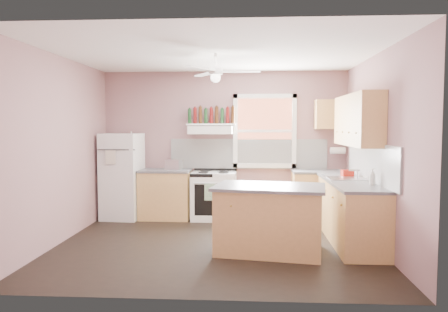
# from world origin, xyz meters

# --- Properties ---
(floor) EXTENTS (4.50, 4.50, 0.00)m
(floor) POSITION_xyz_m (0.00, 0.00, 0.00)
(floor) COLOR black
(floor) RESTS_ON ground
(ceiling) EXTENTS (4.50, 4.50, 0.00)m
(ceiling) POSITION_xyz_m (0.00, 0.00, 2.70)
(ceiling) COLOR white
(ceiling) RESTS_ON ground
(wall_back) EXTENTS (4.50, 0.05, 2.70)m
(wall_back) POSITION_xyz_m (0.00, 2.02, 1.35)
(wall_back) COLOR #8B6466
(wall_back) RESTS_ON ground
(wall_right) EXTENTS (0.05, 4.00, 2.70)m
(wall_right) POSITION_xyz_m (2.27, 0.00, 1.35)
(wall_right) COLOR #8B6466
(wall_right) RESTS_ON ground
(wall_left) EXTENTS (0.05, 4.00, 2.70)m
(wall_left) POSITION_xyz_m (-2.27, 0.00, 1.35)
(wall_left) COLOR #8B6466
(wall_left) RESTS_ON ground
(backsplash_back) EXTENTS (2.90, 0.03, 0.55)m
(backsplash_back) POSITION_xyz_m (0.45, 1.99, 1.18)
(backsplash_back) COLOR white
(backsplash_back) RESTS_ON wall_back
(backsplash_right) EXTENTS (0.03, 2.60, 0.55)m
(backsplash_right) POSITION_xyz_m (2.23, 0.30, 1.18)
(backsplash_right) COLOR white
(backsplash_right) RESTS_ON wall_right
(window_view) EXTENTS (1.00, 0.02, 1.20)m
(window_view) POSITION_xyz_m (0.75, 1.98, 1.60)
(window_view) COLOR brown
(window_view) RESTS_ON wall_back
(window_frame) EXTENTS (1.16, 0.07, 1.36)m
(window_frame) POSITION_xyz_m (0.75, 1.96, 1.60)
(window_frame) COLOR white
(window_frame) RESTS_ON wall_back
(refrigerator) EXTENTS (0.71, 0.69, 1.56)m
(refrigerator) POSITION_xyz_m (-1.84, 1.64, 0.78)
(refrigerator) COLOR white
(refrigerator) RESTS_ON floor
(base_cabinet_left) EXTENTS (0.90, 0.60, 0.86)m
(base_cabinet_left) POSITION_xyz_m (-1.06, 1.70, 0.43)
(base_cabinet_left) COLOR tan
(base_cabinet_left) RESTS_ON floor
(counter_left) EXTENTS (0.92, 0.62, 0.04)m
(counter_left) POSITION_xyz_m (-1.06, 1.70, 0.88)
(counter_left) COLOR #515053
(counter_left) RESTS_ON base_cabinet_left
(toaster) EXTENTS (0.31, 0.23, 0.18)m
(toaster) POSITION_xyz_m (-0.90, 1.67, 0.99)
(toaster) COLOR silver
(toaster) RESTS_ON counter_left
(stove) EXTENTS (0.80, 0.64, 0.86)m
(stove) POSITION_xyz_m (-0.17, 1.70, 0.43)
(stove) COLOR white
(stove) RESTS_ON floor
(range_hood) EXTENTS (0.78, 0.50, 0.14)m
(range_hood) POSITION_xyz_m (-0.23, 1.75, 1.62)
(range_hood) COLOR white
(range_hood) RESTS_ON wall_back
(bottle_shelf) EXTENTS (0.90, 0.26, 0.03)m
(bottle_shelf) POSITION_xyz_m (-0.23, 1.87, 1.72)
(bottle_shelf) COLOR white
(bottle_shelf) RESTS_ON range_hood
(cart) EXTENTS (0.61, 0.50, 0.53)m
(cart) POSITION_xyz_m (0.91, 1.75, 0.27)
(cart) COLOR tan
(cart) RESTS_ON floor
(base_cabinet_corner) EXTENTS (1.00, 0.60, 0.86)m
(base_cabinet_corner) POSITION_xyz_m (1.75, 1.70, 0.43)
(base_cabinet_corner) COLOR tan
(base_cabinet_corner) RESTS_ON floor
(base_cabinet_right) EXTENTS (0.60, 2.20, 0.86)m
(base_cabinet_right) POSITION_xyz_m (1.95, 0.30, 0.43)
(base_cabinet_right) COLOR tan
(base_cabinet_right) RESTS_ON floor
(counter_corner) EXTENTS (1.02, 0.62, 0.04)m
(counter_corner) POSITION_xyz_m (1.75, 1.70, 0.88)
(counter_corner) COLOR #515053
(counter_corner) RESTS_ON base_cabinet_corner
(counter_right) EXTENTS (0.62, 2.22, 0.04)m
(counter_right) POSITION_xyz_m (1.94, 0.30, 0.88)
(counter_right) COLOR #515053
(counter_right) RESTS_ON base_cabinet_right
(sink) EXTENTS (0.55, 0.45, 0.03)m
(sink) POSITION_xyz_m (1.94, 0.50, 0.90)
(sink) COLOR silver
(sink) RESTS_ON counter_right
(faucet) EXTENTS (0.03, 0.03, 0.14)m
(faucet) POSITION_xyz_m (2.10, 0.50, 0.97)
(faucet) COLOR silver
(faucet) RESTS_ON sink
(upper_cabinet_right) EXTENTS (0.33, 1.80, 0.76)m
(upper_cabinet_right) POSITION_xyz_m (2.08, 0.50, 1.78)
(upper_cabinet_right) COLOR tan
(upper_cabinet_right) RESTS_ON wall_right
(upper_cabinet_corner) EXTENTS (0.60, 0.33, 0.52)m
(upper_cabinet_corner) POSITION_xyz_m (1.95, 1.83, 1.90)
(upper_cabinet_corner) COLOR tan
(upper_cabinet_corner) RESTS_ON wall_back
(paper_towel) EXTENTS (0.26, 0.12, 0.12)m
(paper_towel) POSITION_xyz_m (2.07, 1.86, 1.25)
(paper_towel) COLOR white
(paper_towel) RESTS_ON wall_back
(island) EXTENTS (1.49, 1.07, 0.86)m
(island) POSITION_xyz_m (0.75, -0.32, 0.43)
(island) COLOR tan
(island) RESTS_ON floor
(island_top) EXTENTS (1.58, 1.17, 0.04)m
(island_top) POSITION_xyz_m (0.75, -0.32, 0.88)
(island_top) COLOR #515053
(island_top) RESTS_ON island
(ceiling_fan_hub) EXTENTS (0.20, 0.20, 0.08)m
(ceiling_fan_hub) POSITION_xyz_m (0.00, 0.00, 2.45)
(ceiling_fan_hub) COLOR white
(ceiling_fan_hub) RESTS_ON ceiling
(soap_bottle) EXTENTS (0.11, 0.11, 0.22)m
(soap_bottle) POSITION_xyz_m (2.13, -0.19, 1.01)
(soap_bottle) COLOR silver
(soap_bottle) RESTS_ON counter_right
(red_caddy) EXTENTS (0.20, 0.15, 0.10)m
(red_caddy) POSITION_xyz_m (2.03, 0.85, 0.95)
(red_caddy) COLOR #AC1A0E
(red_caddy) RESTS_ON counter_right
(wine_bottles) EXTENTS (0.86, 0.06, 0.31)m
(wine_bottles) POSITION_xyz_m (-0.23, 1.87, 1.88)
(wine_bottles) COLOR #143819
(wine_bottles) RESTS_ON bottle_shelf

